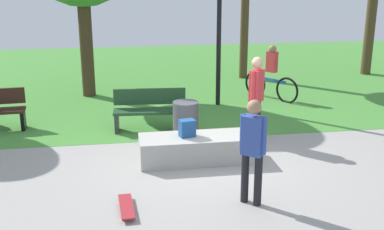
{
  "coord_description": "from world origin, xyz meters",
  "views": [
    {
      "loc": [
        -1.62,
        -8.38,
        3.5
      ],
      "look_at": [
        -0.21,
        0.51,
        0.76
      ],
      "focal_mm": 45.64,
      "sensor_mm": 36.0,
      "label": 1
    }
  ],
  "objects_px": {
    "backpack_on_ledge": "(187,128)",
    "skater_watching": "(256,93)",
    "concrete_ledge": "(196,148)",
    "trash_bin": "(186,122)",
    "park_bench_far_right": "(150,109)",
    "skateboard_by_ledge": "(127,207)",
    "skater_performing_trick": "(253,145)",
    "cyclist_on_bicycle": "(271,76)"
  },
  "relations": [
    {
      "from": "backpack_on_ledge",
      "to": "skater_watching",
      "type": "bearing_deg",
      "value": -164.55
    },
    {
      "from": "concrete_ledge",
      "to": "skater_watching",
      "type": "bearing_deg",
      "value": 31.49
    },
    {
      "from": "backpack_on_ledge",
      "to": "trash_bin",
      "type": "relative_size",
      "value": 0.38
    },
    {
      "from": "backpack_on_ledge",
      "to": "park_bench_far_right",
      "type": "relative_size",
      "value": 0.2
    },
    {
      "from": "skateboard_by_ledge",
      "to": "trash_bin",
      "type": "relative_size",
      "value": 0.96
    },
    {
      "from": "skateboard_by_ledge",
      "to": "park_bench_far_right",
      "type": "bearing_deg",
      "value": 80.32
    },
    {
      "from": "skater_watching",
      "to": "backpack_on_ledge",
      "type": "bearing_deg",
      "value": -151.79
    },
    {
      "from": "skater_watching",
      "to": "skateboard_by_ledge",
      "type": "relative_size",
      "value": 2.21
    },
    {
      "from": "backpack_on_ledge",
      "to": "skateboard_by_ledge",
      "type": "relative_size",
      "value": 0.4
    },
    {
      "from": "concrete_ledge",
      "to": "skateboard_by_ledge",
      "type": "bearing_deg",
      "value": -127.04
    },
    {
      "from": "skater_performing_trick",
      "to": "concrete_ledge",
      "type": "bearing_deg",
      "value": 106.83
    },
    {
      "from": "skater_performing_trick",
      "to": "skateboard_by_ledge",
      "type": "relative_size",
      "value": 2.04
    },
    {
      "from": "concrete_ledge",
      "to": "skateboard_by_ledge",
      "type": "xyz_separation_m",
      "value": [
        -1.35,
        -1.78,
        -0.18
      ]
    },
    {
      "from": "skater_performing_trick",
      "to": "park_bench_far_right",
      "type": "bearing_deg",
      "value": 108.39
    },
    {
      "from": "trash_bin",
      "to": "concrete_ledge",
      "type": "bearing_deg",
      "value": -88.53
    },
    {
      "from": "concrete_ledge",
      "to": "trash_bin",
      "type": "distance_m",
      "value": 1.13
    },
    {
      "from": "backpack_on_ledge",
      "to": "trash_bin",
      "type": "bearing_deg",
      "value": -109.51
    },
    {
      "from": "skater_watching",
      "to": "cyclist_on_bicycle",
      "type": "height_order",
      "value": "skater_watching"
    },
    {
      "from": "concrete_ledge",
      "to": "trash_bin",
      "type": "height_order",
      "value": "trash_bin"
    },
    {
      "from": "backpack_on_ledge",
      "to": "cyclist_on_bicycle",
      "type": "relative_size",
      "value": 0.21
    },
    {
      "from": "concrete_ledge",
      "to": "cyclist_on_bicycle",
      "type": "distance_m",
      "value": 4.99
    },
    {
      "from": "skateboard_by_ledge",
      "to": "park_bench_far_right",
      "type": "distance_m",
      "value": 3.82
    },
    {
      "from": "park_bench_far_right",
      "to": "cyclist_on_bicycle",
      "type": "distance_m",
      "value": 4.11
    },
    {
      "from": "skateboard_by_ledge",
      "to": "park_bench_far_right",
      "type": "relative_size",
      "value": 0.5
    },
    {
      "from": "backpack_on_ledge",
      "to": "cyclist_on_bicycle",
      "type": "bearing_deg",
      "value": -138.27
    },
    {
      "from": "skater_watching",
      "to": "park_bench_far_right",
      "type": "xyz_separation_m",
      "value": [
        -2.09,
        1.11,
        -0.57
      ]
    },
    {
      "from": "backpack_on_ledge",
      "to": "trash_bin",
      "type": "xyz_separation_m",
      "value": [
        0.13,
        1.1,
        -0.22
      ]
    },
    {
      "from": "backpack_on_ledge",
      "to": "skater_watching",
      "type": "xyz_separation_m",
      "value": [
        1.55,
        0.83,
        0.41
      ]
    },
    {
      "from": "skater_performing_trick",
      "to": "park_bench_far_right",
      "type": "relative_size",
      "value": 1.01
    },
    {
      "from": "concrete_ledge",
      "to": "skater_watching",
      "type": "relative_size",
      "value": 1.18
    },
    {
      "from": "concrete_ledge",
      "to": "skater_performing_trick",
      "type": "height_order",
      "value": "skater_performing_trick"
    },
    {
      "from": "trash_bin",
      "to": "skater_performing_trick",
      "type": "bearing_deg",
      "value": -78.81
    },
    {
      "from": "skater_performing_trick",
      "to": "cyclist_on_bicycle",
      "type": "xyz_separation_m",
      "value": [
        2.22,
        5.97,
        -0.33
      ]
    },
    {
      "from": "trash_bin",
      "to": "skater_watching",
      "type": "bearing_deg",
      "value": -10.71
    },
    {
      "from": "park_bench_far_right",
      "to": "trash_bin",
      "type": "height_order",
      "value": "park_bench_far_right"
    },
    {
      "from": "park_bench_far_right",
      "to": "trash_bin",
      "type": "distance_m",
      "value": 1.08
    },
    {
      "from": "backpack_on_ledge",
      "to": "skater_watching",
      "type": "height_order",
      "value": "skater_watching"
    },
    {
      "from": "backpack_on_ledge",
      "to": "trash_bin",
      "type": "distance_m",
      "value": 1.13
    },
    {
      "from": "backpack_on_ledge",
      "to": "cyclist_on_bicycle",
      "type": "height_order",
      "value": "cyclist_on_bicycle"
    },
    {
      "from": "park_bench_far_right",
      "to": "cyclist_on_bicycle",
      "type": "xyz_separation_m",
      "value": [
        3.48,
        2.17,
        0.15
      ]
    },
    {
      "from": "skater_performing_trick",
      "to": "park_bench_far_right",
      "type": "distance_m",
      "value": 4.03
    },
    {
      "from": "park_bench_far_right",
      "to": "cyclist_on_bicycle",
      "type": "height_order",
      "value": "cyclist_on_bicycle"
    }
  ]
}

